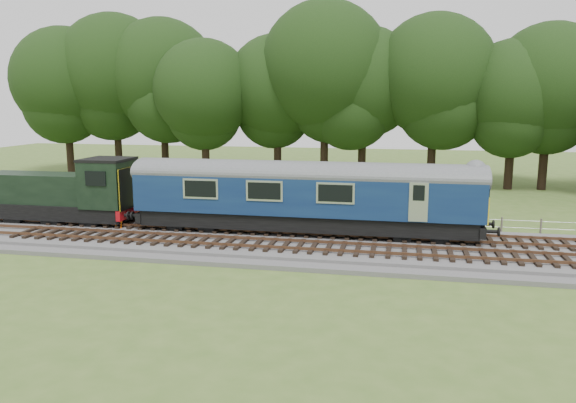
# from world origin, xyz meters

# --- Properties ---
(ground) EXTENTS (120.00, 120.00, 0.00)m
(ground) POSITION_xyz_m (0.00, 0.00, 0.00)
(ground) COLOR #476926
(ground) RESTS_ON ground
(ballast) EXTENTS (70.00, 7.00, 0.35)m
(ballast) POSITION_xyz_m (0.00, 0.00, 0.17)
(ballast) COLOR #4C4C4F
(ballast) RESTS_ON ground
(track_north) EXTENTS (67.20, 2.40, 0.21)m
(track_north) POSITION_xyz_m (0.00, 1.40, 0.42)
(track_north) COLOR black
(track_north) RESTS_ON ballast
(track_south) EXTENTS (67.20, 2.40, 0.21)m
(track_south) POSITION_xyz_m (0.00, -1.60, 0.42)
(track_south) COLOR black
(track_south) RESTS_ON ballast
(fence) EXTENTS (64.00, 0.12, 1.00)m
(fence) POSITION_xyz_m (0.00, 4.50, 0.00)
(fence) COLOR #6B6054
(fence) RESTS_ON ground
(tree_line) EXTENTS (70.00, 8.00, 18.00)m
(tree_line) POSITION_xyz_m (0.00, 22.00, 0.00)
(tree_line) COLOR black
(tree_line) RESTS_ON ground
(dmu_railcar) EXTENTS (18.05, 2.86, 3.88)m
(dmu_railcar) POSITION_xyz_m (-2.39, 1.40, 2.61)
(dmu_railcar) COLOR black
(dmu_railcar) RESTS_ON ground
(shunter_loco) EXTENTS (8.91, 2.60, 3.38)m
(shunter_loco) POSITION_xyz_m (-16.32, 1.40, 1.97)
(shunter_loco) COLOR black
(shunter_loco) RESTS_ON ground
(worker) EXTENTS (0.66, 0.48, 1.69)m
(worker) POSITION_xyz_m (-12.58, 0.42, 1.19)
(worker) COLOR #FD650D
(worker) RESTS_ON ballast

